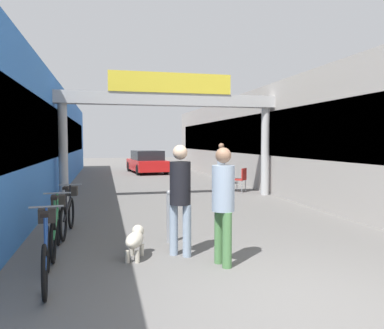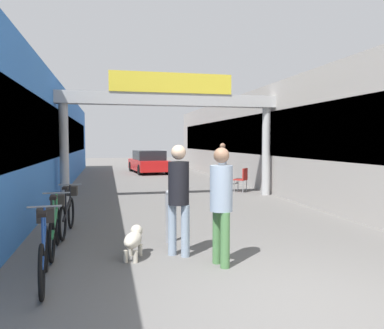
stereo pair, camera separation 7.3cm
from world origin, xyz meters
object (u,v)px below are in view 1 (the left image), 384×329
Objects in this scene: dog_on_leash at (135,239)px; bollard_post_metal at (169,216)px; pedestrian_with_dog at (180,192)px; bicycle_black_third at (68,212)px; pedestrian_companion at (223,198)px; parked_car_red at (147,162)px; bicycle_green_second at (56,226)px; pedestrian_carrying_crate at (221,161)px; cafe_chair_red_nearer at (241,178)px; bicycle_blue_nearest at (46,250)px.

bollard_post_metal is (0.69, 0.79, 0.19)m from dog_on_leash.
pedestrian_with_dog is 1.07× the size of bicycle_black_third.
parked_car_red is at bearing 87.55° from pedestrian_companion.
dog_on_leash is at bearing -58.69° from bicycle_black_third.
pedestrian_with_dog is 1.85× the size of bollard_post_metal.
bicycle_green_second and bicycle_black_third have the same top height.
pedestrian_companion is (0.53, -0.62, -0.02)m from pedestrian_with_dog.
pedestrian_carrying_crate reaches higher than cafe_chair_red_nearer.
bollard_post_metal is at bearing 111.59° from pedestrian_companion.
cafe_chair_red_nearer is 0.21× the size of parked_car_red.
cafe_chair_red_nearer is (3.74, 6.16, 0.04)m from bollard_post_metal.
dog_on_leash is (-4.34, -9.13, -0.73)m from pedestrian_carrying_crate.
pedestrian_with_dog is at bearing -2.87° from dog_on_leash.
parked_car_red is at bearing 85.22° from bollard_post_metal.
bicycle_green_second is 1.31m from bicycle_black_third.
pedestrian_companion reaches higher than bicycle_black_third.
pedestrian_with_dog is at bearing -46.19° from bicycle_black_third.
bollard_post_metal is at bearing -121.26° from cafe_chair_red_nearer.
pedestrian_carrying_crate is at bearing 92.20° from cafe_chair_red_nearer.
dog_on_leash is 0.72× the size of bollard_post_metal.
pedestrian_companion is at bearing 2.39° from bicycle_blue_nearest.
dog_on_leash is at bearing 152.61° from pedestrian_companion.
bicycle_blue_nearest reaches higher than cafe_chair_red_nearer.
parked_car_red reaches higher than dog_on_leash.
bicycle_green_second reaches higher than cafe_chair_red_nearer.
parked_car_red is (1.98, 16.28, 0.34)m from dog_on_leash.
pedestrian_with_dog is 2.17m from bicycle_blue_nearest.
pedestrian_companion is 2.56m from bicycle_blue_nearest.
pedestrian_companion is 8.25m from cafe_chair_red_nearer.
bicycle_black_third reaches higher than dog_on_leash.
pedestrian_carrying_crate reaches higher than pedestrian_companion.
bollard_post_metal is (1.96, 0.12, 0.06)m from bicycle_green_second.
pedestrian_with_dog is 7.92m from cafe_chair_red_nearer.
cafe_chair_red_nearer is (5.70, 6.28, 0.10)m from bicycle_green_second.
bicycle_black_third is 2.23m from bollard_post_metal.
dog_on_leash is 16.41m from parked_car_red.
bicycle_blue_nearest is (-5.57, -9.88, -0.60)m from pedestrian_carrying_crate.
dog_on_leash is 2.31m from bicycle_black_third.
bicycle_blue_nearest is 2.46m from bollard_post_metal.
pedestrian_companion is 1.59m from dog_on_leash.
bicycle_black_third is (0.03, 2.73, 0.00)m from bicycle_blue_nearest.
parked_car_red is at bearing 78.22° from bicycle_green_second.
bollard_post_metal is (-0.04, 0.83, -0.55)m from pedestrian_with_dog.
bicycle_green_second is at bearing 152.49° from pedestrian_companion.
bicycle_green_second is at bearing 152.38° from dog_on_leash.
pedestrian_companion is 0.43× the size of parked_car_red.
pedestrian_with_dog is 2.85m from bicycle_black_third.
dog_on_leash is 8.24m from cafe_chair_red_nearer.
pedestrian_with_dog is at bearing -19.36° from bicycle_green_second.
cafe_chair_red_nearer is at bearing 67.38° from pedestrian_companion.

